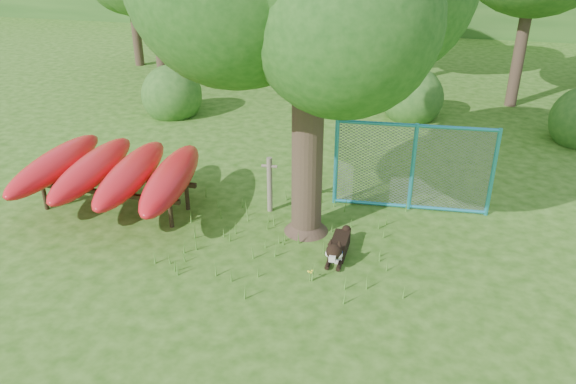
# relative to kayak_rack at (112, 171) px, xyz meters

# --- Properties ---
(ground) EXTENTS (80.00, 80.00, 0.00)m
(ground) POSITION_rel_kayak_rack_xyz_m (3.50, -1.53, -0.86)
(ground) COLOR #265110
(ground) RESTS_ON ground
(wooden_post) EXTENTS (0.32, 0.12, 1.17)m
(wooden_post) POSITION_rel_kayak_rack_xyz_m (3.05, 0.71, -0.24)
(wooden_post) COLOR #716455
(wooden_post) RESTS_ON ground
(kayak_rack) EXTENTS (3.67, 3.33, 1.12)m
(kayak_rack) POSITION_rel_kayak_rack_xyz_m (0.00, 0.00, 0.00)
(kayak_rack) COLOR black
(kayak_rack) RESTS_ON ground
(husky_dog) EXTENTS (0.30, 1.22, 0.54)m
(husky_dog) POSITION_rel_kayak_rack_xyz_m (4.68, -0.68, -0.67)
(husky_dog) COLOR black
(husky_dog) RESTS_ON ground
(fence_section) EXTENTS (3.14, 0.31, 3.06)m
(fence_section) POSITION_rel_kayak_rack_xyz_m (5.79, 1.51, 0.06)
(fence_section) COLOR #299CC3
(fence_section) RESTS_ON ground
(wildflower_clump) EXTENTS (0.10, 0.08, 0.21)m
(wildflower_clump) POSITION_rel_kayak_rack_xyz_m (4.37, -1.50, -0.69)
(wildflower_clump) COLOR #528A2D
(wildflower_clump) RESTS_ON ground
(shrub_left) EXTENTS (1.80, 1.80, 1.80)m
(shrub_left) POSITION_rel_kayak_rack_xyz_m (-1.50, 5.97, -0.86)
(shrub_left) COLOR #28581C
(shrub_left) RESTS_ON ground
(shrub_mid) EXTENTS (1.80, 1.80, 1.80)m
(shrub_mid) POSITION_rel_kayak_rack_xyz_m (5.50, 7.47, -0.86)
(shrub_mid) COLOR #28581C
(shrub_mid) RESTS_ON ground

